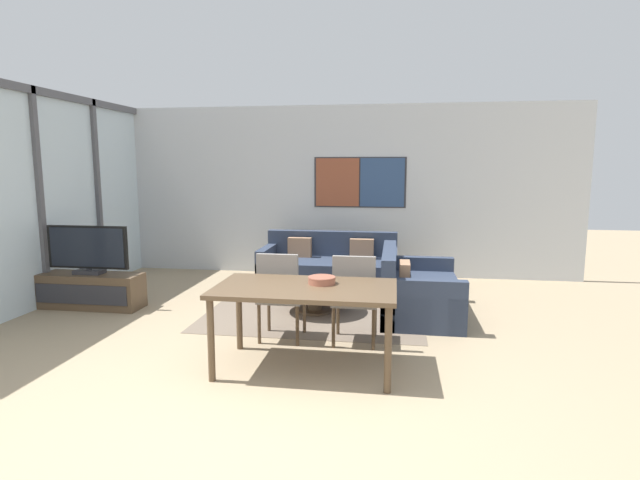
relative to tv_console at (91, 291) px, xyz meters
name	(u,v)px	position (x,y,z in m)	size (l,w,h in m)	color
ground_plane	(247,421)	(2.85, -2.52, -0.22)	(24.00, 24.00, 0.00)	#9E896B
wall_back	(335,191)	(2.86, 2.52, 1.18)	(7.99, 0.09, 2.80)	silver
window_wall_left	(37,189)	(-0.64, 0.00, 1.31)	(0.07, 5.04, 2.80)	silver
area_rug	(315,311)	(2.90, 0.25, -0.22)	(2.66, 2.08, 0.01)	#706051
tv_console	(91,291)	(0.00, 0.00, 0.00)	(1.34, 0.42, 0.45)	brown
television	(88,250)	(0.00, 0.00, 0.53)	(1.08, 0.20, 0.62)	#2D2D33
sofa_main	(329,269)	(2.90, 1.61, 0.05)	(2.03, 0.93, 0.81)	#2D384C
sofa_side	(413,293)	(4.11, 0.30, 0.05)	(0.93, 1.53, 0.81)	#2D384C
coffee_table	(315,291)	(2.90, 0.25, 0.05)	(0.97, 0.97, 0.36)	brown
dining_table	(305,295)	(3.10, -1.52, 0.46)	(1.60, 0.89, 0.76)	brown
dining_chair_left	(280,291)	(2.71, -0.85, 0.31)	(0.46, 0.46, 0.94)	gray
dining_chair_centre	(355,294)	(3.48, -0.85, 0.31)	(0.46, 0.46, 0.94)	gray
fruit_bowl	(322,280)	(3.23, -1.39, 0.57)	(0.25, 0.25, 0.07)	#995642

